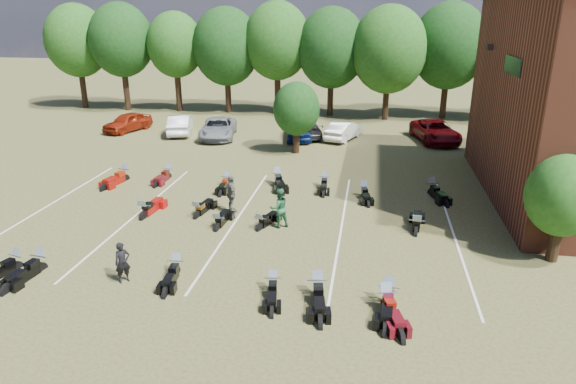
% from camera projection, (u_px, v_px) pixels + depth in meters
% --- Properties ---
extents(ground, '(160.00, 160.00, 0.00)m').
position_uv_depth(ground, '(288.00, 252.00, 21.20)').
color(ground, brown).
rests_on(ground, ground).
extents(car_0, '(3.16, 4.76, 1.51)m').
position_uv_depth(car_0, '(128.00, 122.00, 42.04)').
color(car_0, maroon).
rests_on(car_0, ground).
extents(car_1, '(2.79, 4.98, 1.55)m').
position_uv_depth(car_1, '(180.00, 124.00, 41.08)').
color(car_1, silver).
rests_on(car_1, ground).
extents(car_2, '(3.42, 5.80, 1.51)m').
position_uv_depth(car_2, '(218.00, 128.00, 39.84)').
color(car_2, gray).
rests_on(car_2, ground).
extents(car_3, '(3.56, 5.18, 1.39)m').
position_uv_depth(car_3, '(305.00, 128.00, 40.16)').
color(car_3, black).
rests_on(car_3, ground).
extents(car_4, '(2.53, 4.88, 1.59)m').
position_uv_depth(car_4, '(299.00, 129.00, 39.51)').
color(car_4, navy).
rests_on(car_4, ground).
extents(car_5, '(2.81, 4.53, 1.41)m').
position_uv_depth(car_5, '(344.00, 131.00, 39.33)').
color(car_5, beige).
rests_on(car_5, ground).
extents(car_6, '(3.84, 6.11, 1.57)m').
position_uv_depth(car_6, '(435.00, 131.00, 38.74)').
color(car_6, '#5B050B').
rests_on(car_6, ground).
extents(car_7, '(3.25, 4.72, 1.27)m').
position_uv_depth(car_7, '(530.00, 140.00, 36.71)').
color(car_7, '#38393D').
rests_on(car_7, ground).
extents(person_black, '(0.67, 0.66, 1.56)m').
position_uv_depth(person_black, '(123.00, 262.00, 18.67)').
color(person_black, black).
rests_on(person_black, ground).
extents(person_green, '(1.14, 1.07, 1.86)m').
position_uv_depth(person_green, '(279.00, 208.00, 23.39)').
color(person_green, '#235D37').
rests_on(person_green, ground).
extents(person_grey, '(0.94, 1.20, 1.90)m').
position_uv_depth(person_grey, '(232.00, 194.00, 25.09)').
color(person_grey, '#59574C').
rests_on(person_grey, ground).
extents(motorcycle_0, '(1.13, 2.15, 1.14)m').
position_uv_depth(motorcycle_0, '(17.00, 269.00, 19.85)').
color(motorcycle_0, black).
rests_on(motorcycle_0, ground).
extents(motorcycle_1, '(1.00, 2.38, 1.29)m').
position_uv_depth(motorcycle_1, '(41.00, 271.00, 19.69)').
color(motorcycle_1, black).
rests_on(motorcycle_1, ground).
extents(motorcycle_2, '(0.88, 2.16, 1.17)m').
position_uv_depth(motorcycle_2, '(177.00, 274.00, 19.42)').
color(motorcycle_2, black).
rests_on(motorcycle_2, ground).
extents(motorcycle_3, '(0.97, 2.10, 1.13)m').
position_uv_depth(motorcycle_3, '(273.00, 292.00, 18.24)').
color(motorcycle_3, black).
rests_on(motorcycle_3, ground).
extents(motorcycle_4, '(1.12, 2.47, 1.33)m').
position_uv_depth(motorcycle_4, '(318.00, 296.00, 17.94)').
color(motorcycle_4, black).
rests_on(motorcycle_4, ground).
extents(motorcycle_5, '(0.93, 2.43, 1.33)m').
position_uv_depth(motorcycle_5, '(388.00, 304.00, 17.48)').
color(motorcycle_5, black).
rests_on(motorcycle_5, ground).
extents(motorcycle_6, '(1.32, 2.45, 1.31)m').
position_uv_depth(motorcycle_6, '(385.00, 309.00, 17.18)').
color(motorcycle_6, '#4C0A12').
rests_on(motorcycle_6, ground).
extents(motorcycle_7, '(0.99, 2.47, 1.34)m').
position_uv_depth(motorcycle_7, '(144.00, 218.00, 24.66)').
color(motorcycle_7, maroon).
rests_on(motorcycle_7, ground).
extents(motorcycle_8, '(1.01, 2.24, 1.20)m').
position_uv_depth(motorcycle_8, '(197.00, 217.00, 24.77)').
color(motorcycle_8, black).
rests_on(motorcycle_8, ground).
extents(motorcycle_9, '(0.81, 2.17, 1.19)m').
position_uv_depth(motorcycle_9, '(218.00, 229.00, 23.39)').
color(motorcycle_9, black).
rests_on(motorcycle_9, ground).
extents(motorcycle_10, '(1.29, 2.15, 1.14)m').
position_uv_depth(motorcycle_10, '(260.00, 230.00, 23.39)').
color(motorcycle_10, black).
rests_on(motorcycle_10, ground).
extents(motorcycle_13, '(0.99, 2.45, 1.33)m').
position_uv_depth(motorcycle_13, '(416.00, 234.00, 22.92)').
color(motorcycle_13, black).
rests_on(motorcycle_13, ground).
extents(motorcycle_14, '(0.84, 2.25, 1.23)m').
position_uv_depth(motorcycle_14, '(169.00, 178.00, 30.45)').
color(motorcycle_14, '#500B11').
rests_on(motorcycle_14, ground).
extents(motorcycle_15, '(1.27, 2.61, 1.40)m').
position_uv_depth(motorcycle_15, '(125.00, 180.00, 30.09)').
color(motorcycle_15, maroon).
rests_on(motorcycle_15, ground).
extents(motorcycle_16, '(1.56, 2.58, 1.37)m').
position_uv_depth(motorcycle_16, '(277.00, 184.00, 29.47)').
color(motorcycle_16, black).
rests_on(motorcycle_16, ground).
extents(motorcycle_17, '(0.79, 2.17, 1.19)m').
position_uv_depth(motorcycle_17, '(227.00, 187.00, 29.05)').
color(motorcycle_17, black).
rests_on(motorcycle_17, ground).
extents(motorcycle_18, '(1.04, 2.20, 1.18)m').
position_uv_depth(motorcycle_18, '(363.00, 196.00, 27.58)').
color(motorcycle_18, black).
rests_on(motorcycle_18, ground).
extents(motorcycle_19, '(0.84, 2.23, 1.22)m').
position_uv_depth(motorcycle_19, '(324.00, 187.00, 29.02)').
color(motorcycle_19, black).
rests_on(motorcycle_19, ground).
extents(motorcycle_20, '(1.49, 2.51, 1.33)m').
position_uv_depth(motorcycle_20, '(431.00, 195.00, 27.76)').
color(motorcycle_20, black).
rests_on(motorcycle_20, ground).
extents(tree_line, '(56.00, 6.00, 9.79)m').
position_uv_depth(tree_line, '(330.00, 47.00, 46.18)').
color(tree_line, black).
rests_on(tree_line, ground).
extents(young_tree_near_building, '(2.80, 2.80, 4.16)m').
position_uv_depth(young_tree_near_building, '(563.00, 196.00, 19.59)').
color(young_tree_near_building, black).
rests_on(young_tree_near_building, ground).
extents(young_tree_midfield, '(3.20, 3.20, 4.70)m').
position_uv_depth(young_tree_midfield, '(296.00, 109.00, 34.87)').
color(young_tree_midfield, black).
rests_on(young_tree_midfield, ground).
extents(parking_lines, '(20.10, 14.00, 0.01)m').
position_uv_depth(parking_lines, '(236.00, 220.00, 24.45)').
color(parking_lines, silver).
rests_on(parking_lines, ground).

